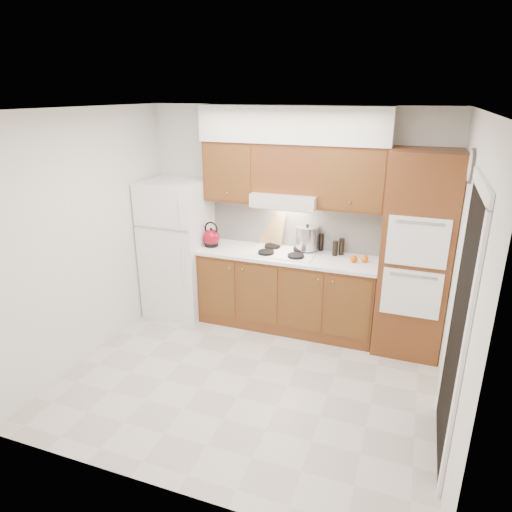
% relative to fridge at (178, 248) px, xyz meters
% --- Properties ---
extents(floor, '(3.60, 3.60, 0.00)m').
position_rel_fridge_xyz_m(floor, '(1.41, -1.14, -0.86)').
color(floor, beige).
rests_on(floor, ground).
extents(ceiling, '(3.60, 3.60, 0.00)m').
position_rel_fridge_xyz_m(ceiling, '(1.41, -1.14, 1.74)').
color(ceiling, white).
rests_on(ceiling, wall_back).
extents(wall_back, '(3.60, 0.02, 2.60)m').
position_rel_fridge_xyz_m(wall_back, '(1.41, 0.36, 0.44)').
color(wall_back, silver).
rests_on(wall_back, floor).
extents(wall_left, '(0.02, 3.00, 2.60)m').
position_rel_fridge_xyz_m(wall_left, '(-0.40, -1.14, 0.44)').
color(wall_left, silver).
rests_on(wall_left, floor).
extents(wall_right, '(0.02, 3.00, 2.60)m').
position_rel_fridge_xyz_m(wall_right, '(3.21, -1.14, 0.44)').
color(wall_right, silver).
rests_on(wall_right, floor).
extents(fridge, '(0.75, 0.72, 1.72)m').
position_rel_fridge_xyz_m(fridge, '(0.00, 0.00, 0.00)').
color(fridge, white).
rests_on(fridge, floor).
extents(base_cabinets, '(2.11, 0.60, 0.90)m').
position_rel_fridge_xyz_m(base_cabinets, '(1.43, 0.06, -0.41)').
color(base_cabinets, brown).
rests_on(base_cabinets, floor).
extents(countertop, '(2.13, 0.62, 0.04)m').
position_rel_fridge_xyz_m(countertop, '(1.43, 0.05, 0.06)').
color(countertop, white).
rests_on(countertop, base_cabinets).
extents(backsplash, '(2.11, 0.03, 0.56)m').
position_rel_fridge_xyz_m(backsplash, '(1.43, 0.34, 0.36)').
color(backsplash, white).
rests_on(backsplash, countertop).
extents(oven_cabinet, '(0.70, 0.65, 2.20)m').
position_rel_fridge_xyz_m(oven_cabinet, '(2.85, 0.03, 0.24)').
color(oven_cabinet, brown).
rests_on(oven_cabinet, floor).
extents(upper_cab_left, '(0.63, 0.33, 0.70)m').
position_rel_fridge_xyz_m(upper_cab_left, '(0.69, 0.19, 0.99)').
color(upper_cab_left, brown).
rests_on(upper_cab_left, wall_back).
extents(upper_cab_right, '(0.73, 0.33, 0.70)m').
position_rel_fridge_xyz_m(upper_cab_right, '(2.12, 0.19, 0.99)').
color(upper_cab_right, brown).
rests_on(upper_cab_right, wall_back).
extents(range_hood, '(0.75, 0.45, 0.15)m').
position_rel_fridge_xyz_m(range_hood, '(1.38, 0.13, 0.71)').
color(range_hood, silver).
rests_on(range_hood, wall_back).
extents(upper_cab_over_hood, '(0.75, 0.33, 0.55)m').
position_rel_fridge_xyz_m(upper_cab_over_hood, '(1.38, 0.19, 1.06)').
color(upper_cab_over_hood, brown).
rests_on(upper_cab_over_hood, range_hood).
extents(soffit, '(2.13, 0.36, 0.40)m').
position_rel_fridge_xyz_m(soffit, '(1.43, 0.18, 1.54)').
color(soffit, silver).
rests_on(soffit, wall_back).
extents(cooktop, '(0.74, 0.50, 0.01)m').
position_rel_fridge_xyz_m(cooktop, '(1.38, 0.07, 0.09)').
color(cooktop, white).
rests_on(cooktop, countertop).
extents(doorway, '(0.02, 0.90, 2.10)m').
position_rel_fridge_xyz_m(doorway, '(3.19, -1.49, 0.19)').
color(doorway, black).
rests_on(doorway, floor).
extents(wall_clock, '(0.02, 0.30, 0.30)m').
position_rel_fridge_xyz_m(wall_clock, '(3.19, -0.59, 1.29)').
color(wall_clock, '#3F3833').
rests_on(wall_clock, wall_right).
extents(kettle, '(0.25, 0.25, 0.21)m').
position_rel_fridge_xyz_m(kettle, '(0.47, 0.00, 0.19)').
color(kettle, maroon).
rests_on(kettle, countertop).
extents(cutting_board, '(0.35, 0.22, 0.44)m').
position_rel_fridge_xyz_m(cutting_board, '(1.15, 0.31, 0.28)').
color(cutting_board, tan).
rests_on(cutting_board, countertop).
extents(stock_pot, '(0.34, 0.34, 0.27)m').
position_rel_fridge_xyz_m(stock_pot, '(1.62, 0.22, 0.24)').
color(stock_pot, '#AEAEB2').
rests_on(stock_pot, cooktop).
extents(condiment_a, '(0.07, 0.07, 0.21)m').
position_rel_fridge_xyz_m(condiment_a, '(1.77, 0.31, 0.18)').
color(condiment_a, black).
rests_on(condiment_a, countertop).
extents(condiment_b, '(0.07, 0.07, 0.20)m').
position_rel_fridge_xyz_m(condiment_b, '(2.03, 0.24, 0.18)').
color(condiment_b, black).
rests_on(condiment_b, countertop).
extents(condiment_c, '(0.07, 0.07, 0.18)m').
position_rel_fridge_xyz_m(condiment_c, '(1.96, 0.19, 0.17)').
color(condiment_c, black).
rests_on(condiment_c, countertop).
extents(orange_near, '(0.09, 0.09, 0.08)m').
position_rel_fridge_xyz_m(orange_near, '(2.20, 0.03, 0.12)').
color(orange_near, '#DB430B').
rests_on(orange_near, countertop).
extents(orange_far, '(0.11, 0.11, 0.09)m').
position_rel_fridge_xyz_m(orange_far, '(2.31, 0.08, 0.12)').
color(orange_far, orange).
rests_on(orange_far, countertop).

